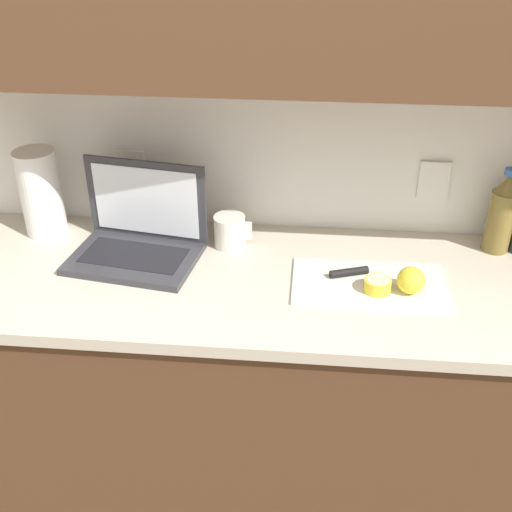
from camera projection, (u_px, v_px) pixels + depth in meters
The scene contains 11 objects.
ground_plane at pixel (218, 490), 2.28m from camera, with size 12.00×12.00×0.00m, color brown.
wall_back at pixel (213, 17), 1.67m from camera, with size 5.20×0.38×2.60m.
counter_unit at pixel (208, 392), 2.04m from camera, with size 2.22×0.62×0.91m.
laptop at pixel (139, 235), 1.87m from camera, with size 0.40×0.30×0.27m.
cutting_board at pixel (369, 284), 1.76m from camera, with size 0.42×0.23×0.01m, color silver.
knife at pixel (361, 271), 1.79m from camera, with size 0.27×0.12×0.02m.
lemon_half_cut at pixel (377, 285), 1.71m from camera, with size 0.07×0.07×0.04m.
lemon_whole_beside at pixel (411, 280), 1.70m from camera, with size 0.07×0.07×0.07m.
bottle_green_soda at pixel (502, 214), 1.86m from camera, with size 0.08×0.08×0.26m.
measuring_cup at pixel (230, 231), 1.92m from camera, with size 0.11×0.09×0.10m.
paper_towel_roll at pixel (41, 193), 1.95m from camera, with size 0.12×0.12×0.27m.
Camera 1 is at (0.27, -1.49, 1.89)m, focal length 45.00 mm.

